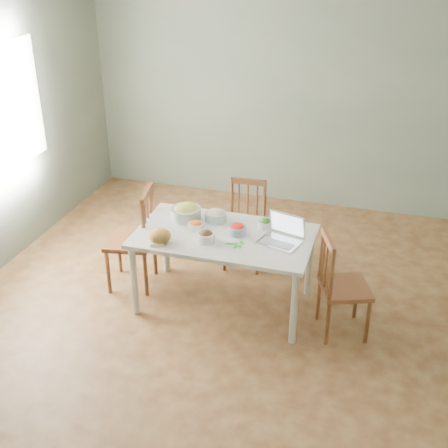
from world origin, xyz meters
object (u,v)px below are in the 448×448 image
(dining_table, at_px, (224,270))
(bread_boule, at_px, (160,236))
(chair_left, at_px, (130,238))
(chair_right, at_px, (345,285))
(laptop, at_px, (280,231))
(bowl_squash, at_px, (186,212))
(chair_far, at_px, (244,226))

(dining_table, distance_m, bread_boule, 0.69)
(chair_left, distance_m, chair_right, 1.99)
(laptop, bearing_deg, chair_right, 7.97)
(bowl_squash, height_order, laptop, laptop)
(chair_far, relative_size, laptop, 2.64)
(chair_left, bearing_deg, bowl_squash, 91.18)
(dining_table, height_order, chair_left, chair_left)
(chair_left, bearing_deg, laptop, 76.64)
(bread_boule, bearing_deg, chair_left, 142.40)
(dining_table, relative_size, laptop, 4.63)
(chair_far, relative_size, bowl_squash, 3.27)
(chair_left, bearing_deg, chair_right, 75.31)
(chair_far, bearing_deg, chair_right, -40.40)
(chair_far, relative_size, chair_left, 0.88)
(bread_boule, distance_m, bowl_squash, 0.46)
(chair_right, distance_m, bread_boule, 1.57)
(chair_far, height_order, bread_boule, chair_far)
(chair_right, relative_size, laptop, 2.77)
(chair_left, bearing_deg, dining_table, 75.84)
(chair_far, relative_size, chair_right, 0.95)
(chair_far, distance_m, bowl_squash, 0.76)
(chair_far, distance_m, bread_boule, 1.15)
(chair_far, relative_size, bread_boule, 4.71)
(chair_left, bearing_deg, bread_boule, 42.32)
(chair_far, height_order, chair_right, chair_right)
(chair_right, relative_size, bowl_squash, 3.44)
(dining_table, xyz_separation_m, chair_far, (-0.01, 0.71, 0.08))
(dining_table, height_order, chair_right, chair_right)
(bread_boule, height_order, laptop, laptop)
(chair_right, bearing_deg, dining_table, 64.24)
(chair_right, bearing_deg, chair_far, 32.39)
(chair_far, xyz_separation_m, chair_right, (1.07, -0.80, 0.02))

